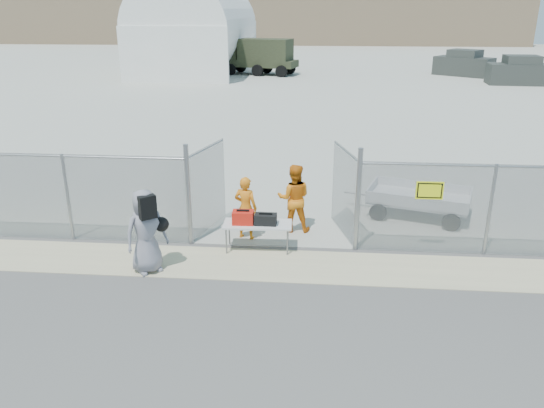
# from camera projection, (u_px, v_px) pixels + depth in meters

# --- Properties ---
(ground) EXTENTS (160.00, 160.00, 0.00)m
(ground) POSITION_uv_depth(u_px,v_px,m) (264.00, 287.00, 11.01)
(ground) COLOR #413F3F
(tarmac_inside) EXTENTS (160.00, 80.00, 0.01)m
(tarmac_inside) POSITION_uv_depth(u_px,v_px,m) (308.00, 69.00, 50.25)
(tarmac_inside) COLOR #ACADA1
(tarmac_inside) RESTS_ON ground
(dirt_strip) EXTENTS (44.00, 1.60, 0.01)m
(dirt_strip) POSITION_uv_depth(u_px,v_px,m) (268.00, 265.00, 11.94)
(dirt_strip) COLOR #C4BA92
(dirt_strip) RESTS_ON ground
(distant_hills) EXTENTS (140.00, 6.00, 9.00)m
(distant_hills) POSITION_uv_depth(u_px,v_px,m) (347.00, 15.00, 81.92)
(distant_hills) COLOR #7F684F
(distant_hills) RESTS_ON ground
(chain_link_fence) EXTENTS (40.00, 0.20, 2.20)m
(chain_link_fence) POSITION_uv_depth(u_px,v_px,m) (272.00, 204.00, 12.50)
(chain_link_fence) COLOR gray
(chain_link_fence) RESTS_ON ground
(quonset_hangar) EXTENTS (9.00, 18.00, 8.00)m
(quonset_hangar) POSITION_uv_depth(u_px,v_px,m) (198.00, 25.00, 47.80)
(quonset_hangar) COLOR white
(quonset_hangar) RESTS_ON ground
(folding_table) EXTENTS (1.63, 0.72, 0.68)m
(folding_table) POSITION_uv_depth(u_px,v_px,m) (258.00, 237.00, 12.58)
(folding_table) COLOR silver
(folding_table) RESTS_ON ground
(orange_bag) EXTENTS (0.50, 0.34, 0.31)m
(orange_bag) POSITION_uv_depth(u_px,v_px,m) (243.00, 217.00, 12.41)
(orange_bag) COLOR red
(orange_bag) RESTS_ON folding_table
(black_duffel) EXTENTS (0.51, 0.30, 0.25)m
(black_duffel) POSITION_uv_depth(u_px,v_px,m) (266.00, 219.00, 12.38)
(black_duffel) COLOR black
(black_duffel) RESTS_ON folding_table
(security_worker_left) EXTENTS (0.67, 0.53, 1.61)m
(security_worker_left) POSITION_uv_depth(u_px,v_px,m) (246.00, 208.00, 13.07)
(security_worker_left) COLOR orange
(security_worker_left) RESTS_ON ground
(security_worker_right) EXTENTS (0.88, 0.69, 1.78)m
(security_worker_right) POSITION_uv_depth(u_px,v_px,m) (294.00, 198.00, 13.51)
(security_worker_right) COLOR orange
(security_worker_right) RESTS_ON ground
(visitor) EXTENTS (1.09, 1.05, 1.88)m
(visitor) POSITION_uv_depth(u_px,v_px,m) (146.00, 231.00, 11.37)
(visitor) COLOR gray
(visitor) RESTS_ON ground
(utility_trailer) EXTENTS (3.86, 2.76, 0.84)m
(utility_trailer) POSITION_uv_depth(u_px,v_px,m) (419.00, 201.00, 14.64)
(utility_trailer) COLOR silver
(utility_trailer) RESTS_ON ground
(military_truck) EXTENTS (6.67, 3.80, 3.00)m
(military_truck) POSITION_uv_depth(u_px,v_px,m) (260.00, 57.00, 45.66)
(military_truck) COLOR #2F3520
(military_truck) RESTS_ON ground
(parked_vehicle_near) EXTENTS (4.75, 2.40, 2.09)m
(parked_vehicle_near) POSITION_uv_depth(u_px,v_px,m) (520.00, 70.00, 39.78)
(parked_vehicle_near) COLOR #333734
(parked_vehicle_near) RESTS_ON ground
(parked_vehicle_mid) EXTENTS (5.00, 4.50, 2.11)m
(parked_vehicle_mid) POSITION_uv_depth(u_px,v_px,m) (464.00, 63.00, 45.00)
(parked_vehicle_mid) COLOR #333734
(parked_vehicle_mid) RESTS_ON ground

